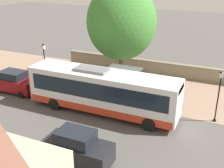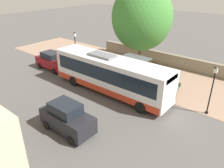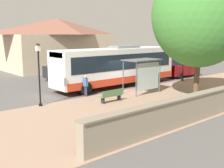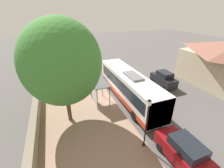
{
  "view_description": "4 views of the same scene",
  "coord_description": "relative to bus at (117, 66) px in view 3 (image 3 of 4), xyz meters",
  "views": [
    {
      "loc": [
        19.73,
        7.98,
        10.7
      ],
      "look_at": [
        0.64,
        -0.52,
        2.08
      ],
      "focal_mm": 45.0,
      "sensor_mm": 36.0,
      "label": 1
    },
    {
      "loc": [
        15.89,
        11.05,
        9.7
      ],
      "look_at": [
        1.55,
        -0.75,
        0.81
      ],
      "focal_mm": 35.0,
      "sensor_mm": 36.0,
      "label": 2
    },
    {
      "loc": [
        -16.73,
        15.41,
        4.59
      ],
      "look_at": [
        -1.48,
        2.42,
        1.02
      ],
      "focal_mm": 45.0,
      "sensor_mm": 36.0,
      "label": 3
    },
    {
      "loc": [
        -5.9,
        -14.97,
        9.86
      ],
      "look_at": [
        0.72,
        2.05,
        0.9
      ],
      "focal_mm": 24.0,
      "sensor_mm": 36.0,
      "label": 4
    }
  ],
  "objects": [
    {
      "name": "ground_plane",
      "position": [
        -1.71,
        0.9,
        -1.86
      ],
      "size": [
        120.0,
        120.0,
        0.0
      ],
      "primitive_type": "plane",
      "color": "#514F4C",
      "rests_on": "ground"
    },
    {
      "name": "sidewalk_plaza",
      "position": [
        -6.21,
        0.9,
        -1.85
      ],
      "size": [
        9.0,
        44.0,
        0.02
      ],
      "color": "#937560",
      "rests_on": "ground"
    },
    {
      "name": "stone_wall",
      "position": [
        -10.26,
        0.9,
        -1.12
      ],
      "size": [
        0.6,
        20.0,
        1.47
      ],
      "color": "gray",
      "rests_on": "ground"
    },
    {
      "name": "background_building",
      "position": [
        14.56,
        -2.43,
        1.52
      ],
      "size": [
        8.11,
        13.66,
        6.59
      ],
      "color": "#C6B293",
      "rests_on": "ground"
    },
    {
      "name": "bus",
      "position": [
        0.0,
        0.0,
        0.0
      ],
      "size": [
        2.74,
        12.09,
        3.59
      ],
      "color": "white",
      "rests_on": "ground"
    },
    {
      "name": "bus_shelter",
      "position": [
        -3.6,
        0.48,
        0.34
      ],
      "size": [
        1.71,
        2.94,
        2.67
      ],
      "color": "#515459",
      "rests_on": "ground"
    },
    {
      "name": "pedestrian",
      "position": [
        -1.62,
        4.54,
        -0.91
      ],
      "size": [
        0.34,
        0.22,
        1.62
      ],
      "color": "#2D3347",
      "rests_on": "ground"
    },
    {
      "name": "bench",
      "position": [
        -4.23,
        4.24,
        -1.38
      ],
      "size": [
        0.4,
        1.81,
        0.88
      ],
      "color": "#4C7247",
      "rests_on": "ground"
    },
    {
      "name": "street_lamp_near",
      "position": [
        -2.05,
        -6.88,
        0.76
      ],
      "size": [
        0.28,
        0.28,
        4.43
      ],
      "color": "black",
      "rests_on": "ground"
    },
    {
      "name": "street_lamp_far",
      "position": [
        -2.05,
        8.41,
        0.55
      ],
      "size": [
        0.28,
        0.28,
        4.04
      ],
      "color": "black",
      "rests_on": "ground"
    },
    {
      "name": "shade_tree",
      "position": [
        -7.16,
        -1.35,
        4.08
      ],
      "size": [
        6.72,
        6.72,
        9.64
      ],
      "color": "brown",
      "rests_on": "ground"
    },
    {
      "name": "parked_car_behind_bus",
      "position": [
        -0.27,
        -9.15,
        -0.88
      ],
      "size": [
        1.98,
        4.33,
        2.03
      ],
      "color": "maroon",
      "rests_on": "ground"
    },
    {
      "name": "parked_car_far_lane",
      "position": [
        6.41,
        1.51,
        -0.82
      ],
      "size": [
        1.9,
        4.06,
        2.17
      ],
      "color": "black",
      "rests_on": "ground"
    }
  ]
}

